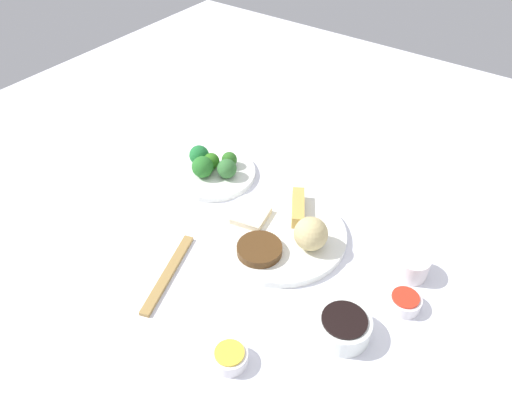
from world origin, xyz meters
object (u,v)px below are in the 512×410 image
object	(u,v)px
teacup	(411,266)
broccoli_plate	(212,173)
soy_sauce_bowl	(343,327)
chopsticks_pair	(168,273)
main_plate	(279,234)
sauce_ramekin_hot_mustard	(230,358)
sauce_ramekin_sweet_and_sour	(404,302)

from	to	relation	value
teacup	broccoli_plate	bearing A→B (deg)	-92.24
soy_sauce_bowl	teacup	bearing A→B (deg)	168.26
chopsticks_pair	soy_sauce_bowl	bearing A→B (deg)	102.73
main_plate	teacup	xyz separation A→B (m)	(-0.06, 0.27, 0.02)
main_plate	soy_sauce_bowl	xyz separation A→B (m)	(0.14, 0.23, 0.01)
sauce_ramekin_hot_mustard	chopsticks_pair	bearing A→B (deg)	-110.28
main_plate	broccoli_plate	size ratio (longest dim) A/B	1.35
teacup	chopsticks_pair	distance (m)	0.49
broccoli_plate	sauce_ramekin_sweet_and_sour	size ratio (longest dim) A/B	3.43
sauce_ramekin_sweet_and_sour	teacup	xyz separation A→B (m)	(-0.08, -0.02, 0.01)
main_plate	sauce_ramekin_hot_mustard	world-z (taller)	sauce_ramekin_hot_mustard
broccoli_plate	soy_sauce_bowl	bearing A→B (deg)	65.04
main_plate	teacup	distance (m)	0.28
sauce_ramekin_sweet_and_sour	teacup	distance (m)	0.09
main_plate	sauce_ramekin_hot_mustard	size ratio (longest dim) A/B	4.63
soy_sauce_bowl	teacup	size ratio (longest dim) A/B	1.46
soy_sauce_bowl	chopsticks_pair	size ratio (longest dim) A/B	0.46
sauce_ramekin_sweet_and_sour	chopsticks_pair	size ratio (longest dim) A/B	0.29
broccoli_plate	main_plate	bearing A→B (deg)	71.72
broccoli_plate	sauce_ramekin_sweet_and_sour	world-z (taller)	sauce_ramekin_sweet_and_sour
sauce_ramekin_sweet_and_sour	sauce_ramekin_hot_mustard	size ratio (longest dim) A/B	1.00
broccoli_plate	chopsticks_pair	bearing A→B (deg)	24.02
soy_sauce_bowl	sauce_ramekin_hot_mustard	world-z (taller)	soy_sauce_bowl
soy_sauce_bowl	sauce_ramekin_hot_mustard	distance (m)	0.21
broccoli_plate	teacup	bearing A→B (deg)	87.76
chopsticks_pair	broccoli_plate	bearing A→B (deg)	-155.98
sauce_ramekin_hot_mustard	sauce_ramekin_sweet_and_sour	bearing A→B (deg)	145.46
main_plate	soy_sauce_bowl	bearing A→B (deg)	58.30
soy_sauce_bowl	chopsticks_pair	xyz separation A→B (m)	(0.08, -0.35, -0.02)
broccoli_plate	teacup	world-z (taller)	teacup
broccoli_plate	soy_sauce_bowl	distance (m)	0.54
main_plate	chopsticks_pair	distance (m)	0.25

